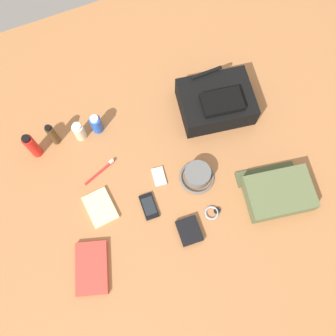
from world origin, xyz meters
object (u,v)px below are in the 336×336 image
(backpack, at_px, (216,102))
(toiletry_pouch, at_px, (278,193))
(paperback_novel, at_px, (92,268))
(sunscreen_spray, at_px, (32,146))
(deodorant_spray, at_px, (96,124))
(toothbrush, at_px, (102,170))
(notepad, at_px, (100,208))
(bucket_hat, at_px, (197,175))
(lotion_bottle, at_px, (79,131))
(wristwatch, at_px, (212,213))
(media_player, at_px, (159,177))
(wallet, at_px, (189,231))
(cologne_bottle, at_px, (53,135))
(cell_phone, at_px, (149,206))

(backpack, relative_size, toiletry_pouch, 1.17)
(backpack, xyz_separation_m, paperback_novel, (-0.77, -0.47, -0.05))
(sunscreen_spray, distance_m, deodorant_spray, 0.29)
(toothbrush, distance_m, notepad, 0.17)
(toiletry_pouch, relative_size, bucket_hat, 2.00)
(sunscreen_spray, xyz_separation_m, lotion_bottle, (0.21, 0.00, -0.03))
(deodorant_spray, relative_size, wristwatch, 1.57)
(toiletry_pouch, relative_size, deodorant_spray, 2.76)
(sunscreen_spray, xyz_separation_m, media_player, (0.46, -0.32, -0.07))
(wristwatch, xyz_separation_m, wallet, (-0.12, -0.03, 0.01))
(backpack, xyz_separation_m, toiletry_pouch, (0.07, -0.48, -0.03))
(cologne_bottle, height_order, wristwatch, cologne_bottle)
(wristwatch, bearing_deg, cologne_bottle, 131.69)
(toiletry_pouch, relative_size, cell_phone, 2.68)
(toiletry_pouch, xyz_separation_m, notepad, (-0.72, 0.24, -0.03))
(backpack, bearing_deg, wristwatch, -116.09)
(toothbrush, bearing_deg, deodorant_spray, 75.13)
(cologne_bottle, distance_m, toothbrush, 0.26)
(toiletry_pouch, xyz_separation_m, bucket_hat, (-0.28, 0.20, -0.00))
(cell_phone, relative_size, notepad, 0.76)
(lotion_bottle, bearing_deg, media_player, -51.61)
(toiletry_pouch, height_order, notepad, toiletry_pouch)
(media_player, bearing_deg, cell_phone, -129.97)
(bucket_hat, distance_m, cologne_bottle, 0.66)
(sunscreen_spray, xyz_separation_m, paperback_novel, (0.06, -0.57, -0.07))
(toiletry_pouch, distance_m, bucket_hat, 0.35)
(lotion_bottle, relative_size, paperback_novel, 0.46)
(lotion_bottle, distance_m, toothbrush, 0.20)
(deodorant_spray, bearing_deg, cologne_bottle, 175.30)
(lotion_bottle, bearing_deg, deodorant_spray, 2.72)
(paperback_novel, distance_m, wallet, 0.42)
(toothbrush, bearing_deg, cell_phone, -59.92)
(sunscreen_spray, height_order, toothbrush, sunscreen_spray)
(backpack, height_order, cell_phone, backpack)
(wristwatch, bearing_deg, bucket_hat, 88.70)
(backpack, xyz_separation_m, sunscreen_spray, (-0.83, 0.10, 0.02))
(cell_phone, bearing_deg, bucket_hat, 9.49)
(backpack, height_order, notepad, backpack)
(lotion_bottle, relative_size, notepad, 0.72)
(toiletry_pouch, height_order, media_player, toiletry_pouch)
(bucket_hat, bearing_deg, toiletry_pouch, -35.53)
(cologne_bottle, xyz_separation_m, paperback_novel, (-0.03, -0.59, -0.06))
(toiletry_pouch, xyz_separation_m, wallet, (-0.41, -0.00, -0.02))
(lotion_bottle, xyz_separation_m, cell_phone, (0.16, -0.43, -0.04))
(deodorant_spray, bearing_deg, bucket_hat, -50.30)
(cologne_bottle, bearing_deg, sunscreen_spray, -167.29)
(paperback_novel, xyz_separation_m, notepad, (0.11, 0.22, -0.00))
(sunscreen_spray, relative_size, paperback_novel, 0.69)
(lotion_bottle, bearing_deg, wristwatch, -54.16)
(sunscreen_spray, xyz_separation_m, toothbrush, (0.24, -0.19, -0.07))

